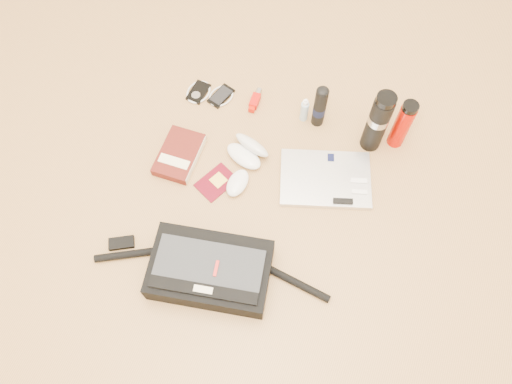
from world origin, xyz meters
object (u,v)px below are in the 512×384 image
laptop (326,179)px  thermos_black (378,122)px  messenger_bag (210,270)px  thermos_red (402,124)px  book (179,155)px

laptop → thermos_black: size_ratio=1.33×
messenger_bag → thermos_red: 0.87m
thermos_black → laptop: bearing=-116.6°
messenger_bag → book: 0.48m
thermos_black → thermos_red: thermos_black is taller
book → laptop: bearing=8.4°
book → thermos_black: thermos_black is taller
laptop → thermos_black: (0.11, 0.22, 0.14)m
laptop → messenger_bag: bearing=-136.1°
messenger_bag → thermos_red: bearing=47.6°
messenger_bag → thermos_black: size_ratio=2.74×
thermos_red → messenger_bag: bearing=-121.0°
messenger_bag → thermos_black: (0.36, 0.70, 0.10)m
messenger_bag → book: messenger_bag is taller
laptop → thermos_black: 0.28m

